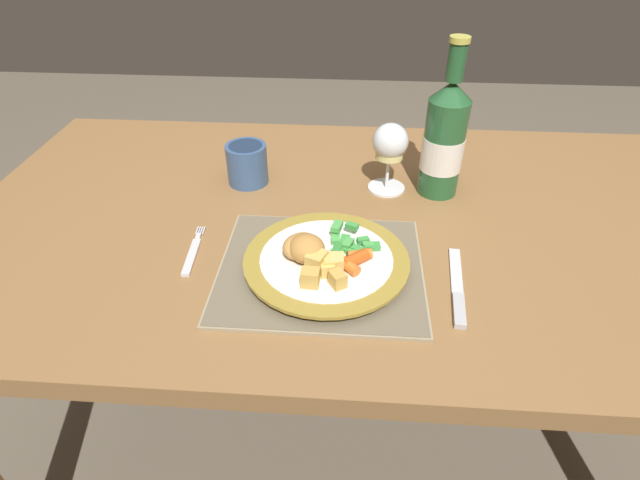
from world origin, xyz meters
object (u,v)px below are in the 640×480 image
object	(u,v)px
dining_table	(346,251)
dinner_plate	(324,262)
fork	(191,253)
bottle	(442,140)
wine_glass	(388,146)
table_knife	(455,292)
drinking_cup	(245,163)

from	to	relation	value
dining_table	dinner_plate	size ratio (longest dim) A/B	5.50
fork	bottle	distance (m)	0.51
fork	wine_glass	bearing A→B (deg)	36.21
dining_table	wine_glass	xyz separation A→B (m)	(0.07, 0.10, 0.18)
fork	table_knife	bearing A→B (deg)	-8.85
fork	drinking_cup	bearing A→B (deg)	79.18
wine_glass	drinking_cup	world-z (taller)	wine_glass
fork	wine_glass	distance (m)	0.43
dining_table	wine_glass	distance (m)	0.22
wine_glass	bottle	world-z (taller)	bottle
table_knife	drinking_cup	bearing A→B (deg)	140.16
dining_table	table_knife	bearing A→B (deg)	-50.65
dinner_plate	wine_glass	bearing A→B (deg)	68.36
bottle	wine_glass	bearing A→B (deg)	178.48
table_knife	wine_glass	size ratio (longest dim) A/B	1.34
bottle	drinking_cup	bearing A→B (deg)	178.42
dining_table	dinner_plate	bearing A→B (deg)	-101.47
fork	table_knife	xyz separation A→B (m)	(0.44, -0.07, 0.00)
bottle	dinner_plate	bearing A→B (deg)	-127.93
dinner_plate	drinking_cup	xyz separation A→B (m)	(-0.18, 0.28, 0.03)
dining_table	drinking_cup	bearing A→B (deg)	152.27
table_knife	fork	bearing A→B (deg)	171.15
dinner_plate	table_knife	xyz separation A→B (m)	(0.21, -0.04, -0.01)
dinner_plate	fork	xyz separation A→B (m)	(-0.23, 0.02, -0.01)
drinking_cup	dining_table	bearing A→B (deg)	-27.73
dining_table	wine_glass	world-z (taller)	wine_glass
table_knife	wine_glass	bearing A→B (deg)	107.34
dinner_plate	drinking_cup	world-z (taller)	drinking_cup
table_knife	bottle	bearing A→B (deg)	89.35
drinking_cup	wine_glass	bearing A→B (deg)	-1.60
table_knife	dining_table	bearing A→B (deg)	129.35
wine_glass	bottle	distance (m)	0.10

